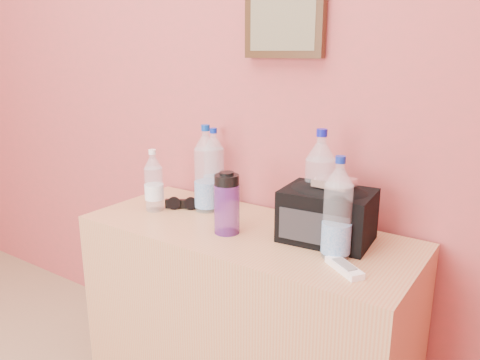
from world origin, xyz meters
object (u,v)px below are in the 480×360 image
Objects in this scene: pet_large_b at (214,169)px; foil_packet at (334,182)px; pet_large_c at (319,190)px; ac_remote at (344,268)px; dresser at (245,322)px; pet_small at (154,184)px; pet_large_d at (337,213)px; toiletry_bag at (327,212)px; nalgene_bottle at (227,203)px; pet_large_a at (206,173)px; sunglasses at (183,204)px.

pet_large_b reaches higher than foil_packet.
ac_remote is (0.17, -0.20, -0.15)m from pet_large_c.
foil_packet is at bearing 10.44° from dresser.
dresser is 4.90× the size of pet_small.
pet_large_d is 1.09× the size of toiletry_bag.
nalgene_bottle is 1.55× the size of ac_remote.
pet_large_b is 0.35m from nalgene_bottle.
pet_large_a is 2.38× the size of sunglasses.
pet_large_b is at bearing 161.81° from toiletry_bag.
pet_large_d is (0.62, -0.22, 0.00)m from pet_large_b.
foil_packet is at bearing -13.88° from pet_large_b.
pet_large_a is 2.94× the size of foil_packet.
sunglasses is 1.02× the size of ac_remote.
toiletry_bag is (0.66, 0.10, -0.01)m from pet_small.
pet_small reaches higher than dresser.
nalgene_bottle is (-0.26, -0.15, -0.05)m from pet_large_c.
pet_large_b is at bearing 166.12° from foil_packet.
pet_small reaches higher than foil_packet.
pet_large_b is 0.75m from ac_remote.
foil_packet is at bearing -30.99° from pet_large_c.
sunglasses is 0.73m from ac_remote.
pet_large_d is at bearing -37.57° from sunglasses.
pet_large_d is 0.73m from pet_small.
pet_small is 0.69m from foil_packet.
nalgene_bottle reaches higher than ac_remote.
nalgene_bottle is (0.36, -0.03, -0.00)m from pet_small.
pet_small is 1.71× the size of sunglasses.
pet_large_a reaches higher than pet_large_b.
pet_large_d is 2.21× the size of sunglasses.
dresser is at bearing -169.56° from foil_packet.
dresser is 10.37× the size of foil_packet.
pet_large_a reaches higher than toiletry_bag.
dresser is 3.80× the size of pet_large_d.
sunglasses is at bearing 44.29° from pet_small.
ac_remote reaches higher than dresser.
sunglasses is 1.24× the size of foil_packet.
pet_large_a reaches higher than dresser.
pet_large_a is 0.12m from pet_large_b.
foil_packet is (-0.05, 0.08, 0.07)m from pet_large_d.
pet_small is (-0.16, -0.11, -0.04)m from pet_large_a.
pet_large_b is 0.51m from pet_large_c.
pet_large_b is (-0.28, 0.19, 0.49)m from dresser.
pet_large_c is 3.17× the size of foil_packet.
toiletry_bag reaches higher than sunglasses.
foil_packet is (0.32, 0.11, 0.10)m from nalgene_bottle.
pet_large_b is (-0.05, 0.11, -0.01)m from pet_large_a.
pet_large_c is at bearing 149.01° from foil_packet.
pet_large_b is 0.19m from sunglasses.
toiletry_bag is at bearing -28.50° from sunglasses.
pet_large_b is at bearing 145.26° from dresser.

